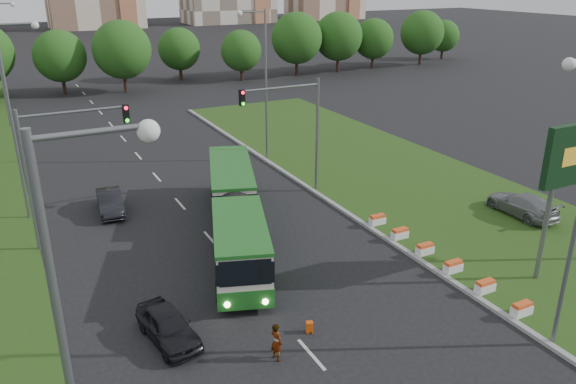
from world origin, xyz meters
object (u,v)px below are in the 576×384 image
traffic_mast_median (296,120)px  traffic_mast_left (57,155)px  shopping_trolley (309,327)px  car_left_near (168,326)px  pedestrian (276,342)px  car_left_far (110,202)px  articulated_bus (231,212)px  car_median (522,204)px

traffic_mast_median → traffic_mast_left: same height
traffic_mast_median → shopping_trolley: bearing=-115.9°
traffic_mast_median → car_left_near: traffic_mast_median is taller
pedestrian → shopping_trolley: pedestrian is taller
traffic_mast_median → car_left_far: (-12.17, 2.73, -4.65)m
articulated_bus → pedestrian: (-2.53, -11.14, -0.85)m
traffic_mast_left → car_median: traffic_mast_left is taller
car_left_far → car_median: size_ratio=0.88×
traffic_mast_median → pedestrian: bearing=-120.4°
car_left_near → car_left_far: (0.48, 15.11, 0.02)m
articulated_bus → pedestrian: size_ratio=10.09×
articulated_bus → car_median: (17.52, -5.51, -0.82)m
pedestrian → articulated_bus: bearing=-24.6°
car_left_far → articulated_bus: bearing=-46.9°
shopping_trolley → pedestrian: bearing=-137.6°
pedestrian → car_left_far: bearing=-2.5°
car_left_far → shopping_trolley: (5.06, -17.35, -0.45)m
car_median → shopping_trolley: bearing=15.4°
traffic_mast_left → pedestrian: traffic_mast_left is taller
car_left_near → pedestrian: size_ratio=2.45×
pedestrian → shopping_trolley: (2.06, 0.97, -0.57)m
traffic_mast_median → articulated_bus: 8.80m
traffic_mast_left → articulated_bus: (8.53, -3.46, -3.68)m
traffic_mast_median → shopping_trolley: (-7.10, -14.63, -5.10)m
articulated_bus → car_left_near: (-6.02, -7.93, -0.99)m
car_median → shopping_trolley: size_ratio=9.46×
articulated_bus → shopping_trolley: size_ratio=32.27×
car_median → traffic_mast_left: bearing=-18.1°
traffic_mast_median → articulated_bus: traffic_mast_median is taller
traffic_mast_left → car_left_near: traffic_mast_left is taller
car_left_far → traffic_mast_left: bearing=-123.3°
traffic_mast_median → car_left_near: (-12.65, -12.39, -4.66)m
articulated_bus → car_left_far: bearing=146.6°
traffic_mast_left → car_left_far: 6.66m
articulated_bus → pedestrian: articulated_bus is taller
articulated_bus → shopping_trolley: articulated_bus is taller
car_left_near → car_median: car_median is taller
shopping_trolley → car_left_far: bearing=123.4°
traffic_mast_left → car_left_far: (2.99, 3.73, -4.65)m
traffic_mast_median → car_left_far: traffic_mast_median is taller
car_left_far → pedestrian: 18.57m
car_left_far → shopping_trolley: bearing=-68.3°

